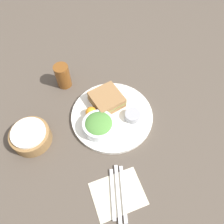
{
  "coord_description": "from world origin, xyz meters",
  "views": [
    {
      "loc": [
        -0.44,
        0.17,
        0.78
      ],
      "look_at": [
        0.0,
        0.0,
        0.04
      ],
      "focal_mm": 35.0,
      "sensor_mm": 36.0,
      "label": 1
    }
  ],
  "objects": [
    {
      "name": "drink_glass",
      "position": [
        0.24,
        0.14,
        0.06
      ],
      "size": [
        0.06,
        0.06,
        0.11
      ],
      "primitive_type": "cylinder",
      "color": "brown",
      "rests_on": "ground_plane"
    },
    {
      "name": "sandwich",
      "position": [
        0.06,
        0.0,
        0.04
      ],
      "size": [
        0.14,
        0.14,
        0.05
      ],
      "color": "olive",
      "rests_on": "plate"
    },
    {
      "name": "plate",
      "position": [
        0.0,
        0.0,
        0.01
      ],
      "size": [
        0.34,
        0.34,
        0.02
      ],
      "primitive_type": "cylinder",
      "color": "white",
      "rests_on": "ground_plane"
    },
    {
      "name": "spoon",
      "position": [
        -0.29,
        0.11,
        0.01
      ],
      "size": [
        0.17,
        0.06,
        0.01
      ],
      "primitive_type": "cube",
      "rotation": [
        0.0,
        0.0,
        2.85
      ],
      "color": "silver",
      "rests_on": "napkin"
    },
    {
      "name": "bread_basket",
      "position": [
        0.01,
        0.33,
        0.03
      ],
      "size": [
        0.15,
        0.15,
        0.07
      ],
      "color": "olive",
      "rests_on": "ground_plane"
    },
    {
      "name": "fork",
      "position": [
        -0.3,
        0.07,
        0.01
      ],
      "size": [
        0.18,
        0.07,
        0.01
      ],
      "primitive_type": "cube",
      "rotation": [
        0.0,
        0.0,
        2.85
      ],
      "color": "silver",
      "rests_on": "napkin"
    },
    {
      "name": "dressing_cup",
      "position": [
        -0.04,
        -0.07,
        0.03
      ],
      "size": [
        0.06,
        0.06,
        0.03
      ],
      "primitive_type": "cylinder",
      "color": "#99999E",
      "rests_on": "plate"
    },
    {
      "name": "orange_wedge",
      "position": [
        0.03,
        0.08,
        0.04
      ],
      "size": [
        0.05,
        0.05,
        0.05
      ],
      "primitive_type": "sphere",
      "color": "orange",
      "rests_on": "plate"
    },
    {
      "name": "salad_bowl",
      "position": [
        -0.04,
        0.07,
        0.04
      ],
      "size": [
        0.12,
        0.12,
        0.06
      ],
      "color": "white",
      "rests_on": "plate"
    },
    {
      "name": "napkin",
      "position": [
        -0.3,
        0.09,
        0.0
      ],
      "size": [
        0.14,
        0.17,
        0.0
      ],
      "primitive_type": "cube",
      "color": "beige",
      "rests_on": "ground_plane"
    },
    {
      "name": "ground_plane",
      "position": [
        0.0,
        0.0,
        0.0
      ],
      "size": [
        4.0,
        4.0,
        0.0
      ],
      "primitive_type": "plane",
      "color": "#4C4238"
    },
    {
      "name": "knife",
      "position": [
        -0.3,
        0.09,
        0.01
      ],
      "size": [
        0.19,
        0.07,
        0.01
      ],
      "primitive_type": "cube",
      "rotation": [
        0.0,
        0.0,
        2.85
      ],
      "color": "silver",
      "rests_on": "napkin"
    }
  ]
}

